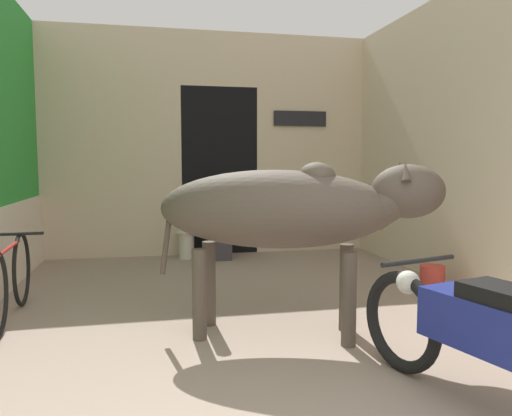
% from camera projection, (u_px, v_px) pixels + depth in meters
% --- Properties ---
extents(wall_back_with_doorway, '(4.71, 0.93, 3.23)m').
position_uv_depth(wall_back_with_doorway, '(212.00, 156.00, 7.54)').
color(wall_back_with_doorway, beige).
rests_on(wall_back_with_doorway, ground_plane).
extents(wall_right_with_door, '(0.22, 5.53, 3.23)m').
position_uv_depth(wall_right_with_door, '(486.00, 138.00, 5.01)').
color(wall_right_with_door, beige).
rests_on(wall_right_with_door, ground_plane).
extents(cow, '(2.22, 1.19, 1.38)m').
position_uv_depth(cow, '(290.00, 210.00, 3.84)').
color(cow, '#4C4238').
rests_on(cow, ground_plane).
extents(motorcycle_near, '(0.68, 1.83, 0.77)m').
position_uv_depth(motorcycle_near, '(482.00, 335.00, 2.68)').
color(motorcycle_near, black).
rests_on(motorcycle_near, ground_plane).
extents(bicycle, '(0.44, 1.67, 0.71)m').
position_uv_depth(bicycle, '(10.00, 280.00, 4.25)').
color(bicycle, black).
rests_on(bicycle, ground_plane).
extents(shopkeeper_seated, '(0.46, 0.34, 1.17)m').
position_uv_depth(shopkeeper_seated, '(219.00, 216.00, 6.96)').
color(shopkeeper_seated, '#3D3842').
rests_on(shopkeeper_seated, ground_plane).
extents(plastic_stool, '(0.30, 0.30, 0.41)m').
position_uv_depth(plastic_stool, '(187.00, 243.00, 6.99)').
color(plastic_stool, beige).
rests_on(plastic_stool, ground_plane).
extents(bucket, '(0.26, 0.26, 0.26)m').
position_uv_depth(bucket, '(432.00, 278.00, 5.32)').
color(bucket, '#C63D33').
rests_on(bucket, ground_plane).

